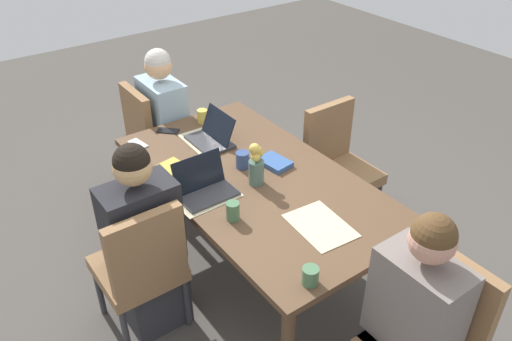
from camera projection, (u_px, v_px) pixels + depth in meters
The scene contains 23 objects.
ground_plane at pixel (256, 266), 3.48m from camera, with size 10.00×10.00×0.00m, color #4C4742.
dining_table at pixel (256, 188), 3.13m from camera, with size 1.87×1.02×0.73m.
chair_head_left_left_near at pixel (430, 334), 2.40m from camera, with size 0.44×0.44×0.90m.
person_head_left_left_near at pixel (410, 329), 2.39m from camera, with size 0.40×0.36×1.19m.
chair_far_left_mid at pixel (142, 264), 2.79m from camera, with size 0.44×0.44×0.90m.
person_far_left_mid at pixel (145, 249), 2.85m from camera, with size 0.36×0.40×1.19m.
chair_head_right_left_far at pixel (154, 135), 3.99m from camera, with size 0.44×0.44×0.90m.
person_head_right_left_far at pixel (166, 132), 3.98m from camera, with size 0.40×0.36×1.19m.
chair_near_right_near at pixel (337, 160), 3.68m from camera, with size 0.44×0.44×0.90m.
flower_vase at pixel (256, 165), 2.97m from camera, with size 0.09×0.10×0.27m.
placemat_head_left_left_near at pixel (320, 226), 2.70m from camera, with size 0.36×0.26×0.00m, color beige.
placemat_far_left_mid at pixel (205, 196), 2.92m from camera, with size 0.36×0.26×0.00m, color beige.
placemat_head_right_left_far at pixel (207, 141), 3.45m from camera, with size 0.36×0.26×0.00m, color beige.
laptop_far_left_mid at pixel (204, 187), 2.92m from camera, with size 0.22×0.32×0.21m.
laptop_head_right_left_far at pixel (212, 137), 3.42m from camera, with size 0.32×0.22×0.20m.
coffee_mug_near_left at pixel (202, 116), 3.65m from camera, with size 0.07×0.07×0.10m, color #DBC64C.
coffee_mug_near_right at pixel (310, 276), 2.33m from camera, with size 0.08×0.08×0.09m, color #47704C.
coffee_mug_centre_left at pixel (243, 160), 3.15m from camera, with size 0.08×0.08×0.10m, color #33477A.
coffee_mug_centre_right at pixel (233, 211), 2.72m from camera, with size 0.07×0.07×0.11m, color #47704C.
book_red_cover at pixel (275, 162), 3.20m from camera, with size 0.20×0.14×0.03m, color #335693.
book_blue_cover at pixel (175, 169), 3.14m from camera, with size 0.20×0.14×0.03m, color gold.
phone_black at pixel (168, 131), 3.56m from camera, with size 0.15×0.07×0.01m, color black.
phone_silver at pixel (138, 144), 3.41m from camera, with size 0.15×0.07×0.01m, color silver.
Camera 1 is at (-2.08, 1.49, 2.45)m, focal length 35.95 mm.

